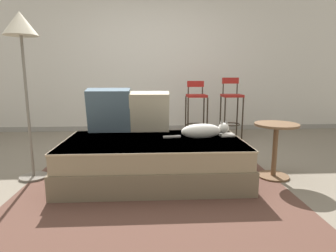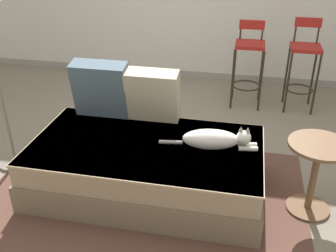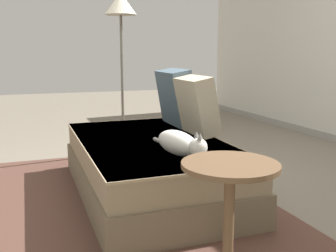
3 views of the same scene
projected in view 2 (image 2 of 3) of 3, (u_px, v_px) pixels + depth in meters
name	position (u px, v px, depth m)	size (l,w,h in m)	color
ground_plane	(159.00, 162.00, 3.55)	(16.00, 16.00, 0.00)	slate
wall_baseboard_trim	(194.00, 74.00, 5.44)	(8.00, 0.02, 0.09)	gray
area_rug	(138.00, 211.00, 2.95)	(2.50, 2.12, 0.01)	brown
couch	(147.00, 166.00, 3.11)	(1.81, 1.02, 0.42)	#766750
throw_pillow_corner	(102.00, 89.00, 3.34)	(0.48, 0.25, 0.50)	#4C6070
throw_pillow_middle	(153.00, 95.00, 3.27)	(0.44, 0.24, 0.46)	beige
cat	(215.00, 139.00, 2.92)	(0.75, 0.23, 0.19)	white
bar_stool_near_window	(249.00, 58.00, 4.43)	(0.34, 0.34, 0.96)	#2D2319
bar_stool_by_doorway	(304.00, 60.00, 4.31)	(0.32, 0.32, 1.01)	#2D2319
side_table	(316.00, 168.00, 2.80)	(0.44, 0.44, 0.57)	brown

